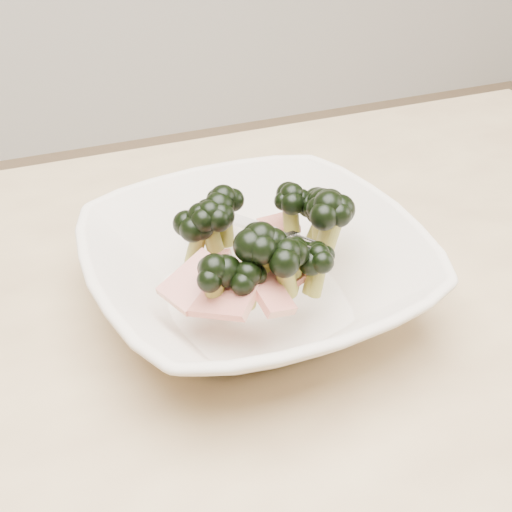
% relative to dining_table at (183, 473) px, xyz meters
% --- Properties ---
extents(dining_table, '(1.20, 0.80, 0.75)m').
position_rel_dining_table_xyz_m(dining_table, '(0.00, 0.00, 0.00)').
color(dining_table, tan).
rests_on(dining_table, ground).
extents(broccoli_dish, '(0.30, 0.30, 0.11)m').
position_rel_dining_table_xyz_m(broccoli_dish, '(0.09, 0.07, 0.14)').
color(broccoli_dish, beige).
rests_on(broccoli_dish, dining_table).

